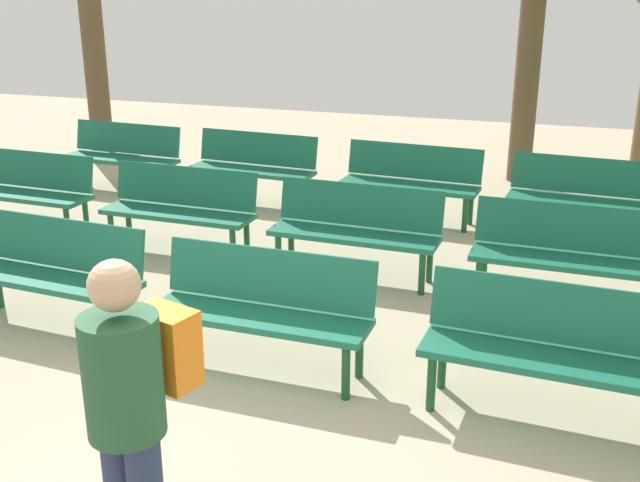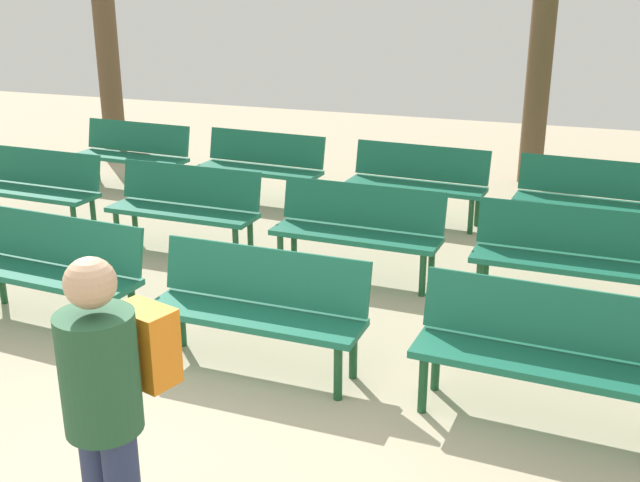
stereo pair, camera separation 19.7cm
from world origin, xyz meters
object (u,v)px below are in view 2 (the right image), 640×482
(bench_r1_c3, at_px, (569,253))
(bench_r2_c2, at_px, (418,179))
(bench_r1_c2, at_px, (358,226))
(visitor_with_backpack, at_px, (110,408))
(tree_1, at_px, (541,53))
(bench_r0_c1, at_px, (53,264))
(bench_r2_c3, at_px, (592,196))
(bench_r0_c3, at_px, (542,347))
(tree_0, at_px, (110,77))
(bench_r1_c1, at_px, (185,204))
(bench_r2_c0, at_px, (133,151))
(bench_r2_c1, at_px, (262,163))
(bench_r1_c0, at_px, (35,184))
(bench_r0_c2, at_px, (258,303))

(bench_r1_c3, bearing_deg, bench_r2_c2, 133.00)
(bench_r1_c2, bearing_deg, visitor_with_backpack, -86.10)
(tree_1, bearing_deg, bench_r0_c1, -117.86)
(bench_r2_c2, bearing_deg, visitor_with_backpack, -86.01)
(bench_r2_c2, relative_size, tree_1, 0.46)
(tree_1, relative_size, visitor_with_backpack, 2.13)
(bench_r1_c2, height_order, bench_r2_c3, same)
(bench_r0_c3, relative_size, bench_r1_c2, 1.01)
(bench_r0_c1, height_order, tree_1, tree_1)
(tree_0, distance_m, visitor_with_backpack, 9.08)
(bench_r0_c1, relative_size, tree_1, 0.46)
(bench_r0_c1, relative_size, bench_r2_c2, 1.00)
(bench_r0_c1, height_order, bench_r1_c3, same)
(bench_r0_c1, bearing_deg, bench_r0_c3, 1.67)
(bench_r1_c1, bearing_deg, bench_r0_c1, -92.54)
(bench_r1_c2, xyz_separation_m, bench_r2_c0, (-3.81, 2.03, 0.00))
(bench_r2_c2, bearing_deg, bench_r0_c3, -62.33)
(bench_r1_c2, xyz_separation_m, bench_r2_c1, (-1.91, 2.01, 0.00))
(bench_r1_c1, bearing_deg, tree_1, 54.68)
(bench_r1_c1, bearing_deg, visitor_with_backpack, -62.54)
(bench_r0_c3, bearing_deg, bench_r1_c2, 136.25)
(bench_r1_c0, bearing_deg, bench_r2_c1, 44.84)
(bench_r0_c2, xyz_separation_m, bench_r2_c1, (-1.78, 3.97, 0.00))
(bench_r0_c3, bearing_deg, bench_r2_c0, 147.71)
(bench_r1_c1, bearing_deg, bench_r1_c2, -1.42)
(bench_r2_c0, relative_size, tree_0, 0.64)
(bench_r2_c2, bearing_deg, bench_r0_c2, -90.01)
(bench_r1_c3, distance_m, bench_r2_c2, 2.69)
(bench_r2_c0, distance_m, tree_0, 1.94)
(bench_r1_c1, distance_m, bench_r1_c2, 1.91)
(bench_r1_c2, distance_m, bench_r2_c0, 4.32)
(bench_r0_c2, bearing_deg, bench_r2_c1, 114.88)
(bench_r0_c1, xyz_separation_m, bench_r2_c0, (-1.78, 3.86, 0.00))
(tree_0, height_order, visitor_with_backpack, tree_0)
(bench_r2_c3, bearing_deg, bench_r0_c1, -134.19)
(bench_r0_c2, height_order, tree_1, tree_1)
(tree_1, bearing_deg, bench_r1_c3, -80.31)
(tree_0, xyz_separation_m, visitor_with_backpack, (5.18, -7.45, -0.34))
(bench_r0_c3, height_order, bench_r2_c0, same)
(bench_r2_c2, bearing_deg, bench_r2_c1, -178.85)
(bench_r0_c2, distance_m, bench_r1_c3, 2.77)
(bench_r1_c0, xyz_separation_m, bench_r1_c2, (3.88, -0.18, 0.00))
(bench_r0_c2, distance_m, bench_r0_c3, 1.98)
(bench_r2_c1, bearing_deg, bench_r1_c1, -86.14)
(tree_0, bearing_deg, bench_r0_c3, -37.65)
(bench_r0_c2, xyz_separation_m, tree_0, (-4.89, 5.30, 0.77))
(bench_r2_c3, xyz_separation_m, tree_1, (-0.86, 2.37, 1.26))
(bench_r2_c1, distance_m, bench_r2_c3, 3.95)
(bench_r0_c2, relative_size, bench_r2_c3, 0.99)
(bench_r1_c1, relative_size, tree_0, 0.63)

